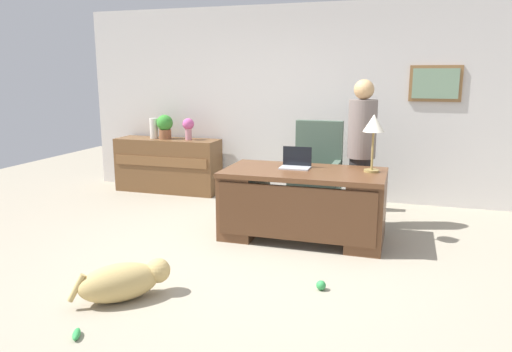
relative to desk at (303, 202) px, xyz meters
name	(u,v)px	position (x,y,z in m)	size (l,w,h in m)	color
ground_plane	(261,259)	(-0.25, -0.73, -0.40)	(12.00, 12.00, 0.00)	#9E937F
back_wall	(315,103)	(-0.25, 1.87, 0.95)	(7.00, 0.16, 2.70)	silver
desk	(303,202)	(0.00, 0.00, 0.00)	(1.70, 0.89, 0.75)	brown
credenza	(168,165)	(-2.40, 1.52, 0.00)	(1.58, 0.50, 0.80)	brown
armchair	(316,173)	(-0.05, 1.04, 0.11)	(0.60, 0.59, 1.17)	#475B4C
person_standing	(361,152)	(0.54, 0.63, 0.47)	(0.32, 0.32, 1.69)	#262323
dog_lying	(124,281)	(-1.04, -1.86, -0.25)	(0.66, 0.65, 0.30)	tan
laptop	(296,163)	(-0.12, 0.14, 0.40)	(0.32, 0.22, 0.22)	#B2B5BA
desk_lamp	(374,127)	(0.69, 0.16, 0.81)	(0.22, 0.22, 0.60)	#9E8447
vase_with_flowers	(188,126)	(-2.05, 1.52, 0.59)	(0.17, 0.17, 0.32)	#CB8697
vase_empty	(154,128)	(-2.62, 1.52, 0.55)	(0.12, 0.12, 0.30)	silver
potted_plant	(165,126)	(-2.43, 1.52, 0.59)	(0.24, 0.24, 0.36)	brown
dog_toy_ball	(321,285)	(0.42, -1.23, -0.36)	(0.08, 0.08, 0.08)	green
dog_toy_bone	(77,334)	(-1.03, -2.45, -0.38)	(0.15, 0.05, 0.05)	green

